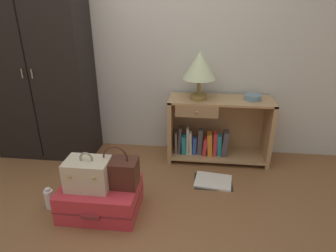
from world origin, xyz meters
TOP-DOWN VIEW (x-y plane):
  - ground_plane at (0.00, 0.00)m, footprint 9.00×9.00m
  - back_wall at (0.00, 1.50)m, footprint 6.40×0.10m
  - wardrobe at (-1.09, 1.20)m, footprint 1.02×0.47m
  - bookshelf at (0.73, 1.25)m, footprint 1.05×0.39m
  - table_lamp at (0.54, 1.21)m, footprint 0.32×0.32m
  - bowl at (1.08, 1.24)m, footprint 0.17×0.17m
  - suitcase_large at (-0.20, 0.26)m, footprint 0.62×0.47m
  - train_case at (-0.27, 0.23)m, footprint 0.33×0.24m
  - handbag at (-0.07, 0.29)m, footprint 0.34×0.19m
  - bottle at (-0.64, 0.24)m, footprint 0.07×0.07m
  - open_book_on_floor at (0.72, 0.77)m, footprint 0.37×0.30m

SIDE VIEW (x-z plane):
  - ground_plane at x=0.00m, z-range 0.00..0.00m
  - open_book_on_floor at x=0.72m, z-range 0.00..0.02m
  - bottle at x=-0.64m, z-range -0.01..0.18m
  - suitcase_large at x=-0.20m, z-range 0.00..0.24m
  - bookshelf at x=0.73m, z-range -0.01..0.67m
  - handbag at x=-0.07m, z-range 0.19..0.53m
  - train_case at x=-0.27m, z-range 0.21..0.52m
  - bowl at x=1.08m, z-range 0.68..0.74m
  - wardrobe at x=-1.09m, z-range 0.00..1.91m
  - table_lamp at x=0.54m, z-range 0.77..1.24m
  - back_wall at x=0.00m, z-range 0.00..2.60m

